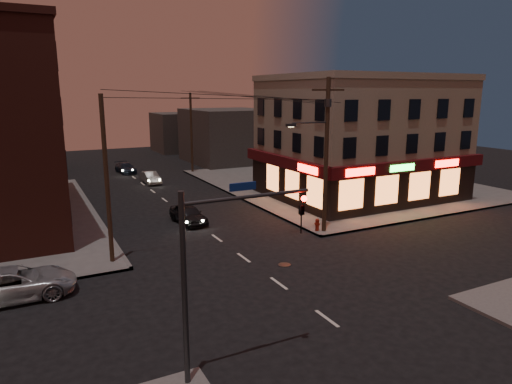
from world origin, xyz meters
TOP-DOWN VIEW (x-y plane):
  - ground at (0.00, 0.00)m, footprint 120.00×120.00m
  - sidewalk_ne at (18.00, 19.00)m, footprint 24.00×28.00m
  - pizza_building at (15.93, 13.43)m, footprint 15.85×12.85m
  - bg_building_ne_a at (14.00, 38.00)m, footprint 10.00×12.00m
  - bg_building_ne_b at (12.00, 52.00)m, footprint 8.00×8.00m
  - utility_pole_main at (6.68, 5.80)m, footprint 4.20×0.44m
  - utility_pole_far at (6.80, 32.00)m, footprint 0.26×0.26m
  - utility_pole_west at (-6.80, 6.50)m, footprint 0.24×0.24m
  - traffic_signal at (-5.57, -5.60)m, footprint 4.49×0.32m
  - suv_cross at (-11.55, 4.00)m, footprint 5.33×2.46m
  - sedan_near at (-0.50, 12.12)m, footprint 2.02×4.11m
  - sedan_mid at (0.83, 27.90)m, footprint 1.47×3.73m
  - sedan_far at (-0.19, 35.34)m, footprint 2.02×4.21m
  - fire_hydrant at (6.40, 6.00)m, footprint 0.38×0.38m

SIDE VIEW (x-z plane):
  - ground at x=0.00m, z-range 0.00..0.00m
  - sidewalk_ne at x=18.00m, z-range 0.00..0.15m
  - sedan_far at x=-0.19m, z-range 0.00..1.18m
  - sedan_mid at x=0.83m, z-range 0.00..1.21m
  - fire_hydrant at x=6.40m, z-range 0.19..1.03m
  - sedan_near at x=-0.50m, z-range 0.00..1.35m
  - suv_cross at x=-11.55m, z-range 0.00..1.48m
  - bg_building_ne_b at x=12.00m, z-range 0.00..6.00m
  - bg_building_ne_a at x=14.00m, z-range 0.00..7.00m
  - traffic_signal at x=-5.57m, z-range 0.92..7.39m
  - utility_pole_far at x=6.80m, z-range 0.15..9.15m
  - utility_pole_west at x=-6.80m, z-range 0.15..9.15m
  - pizza_building at x=15.93m, z-range 0.10..10.60m
  - utility_pole_main at x=6.68m, z-range 0.76..10.76m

